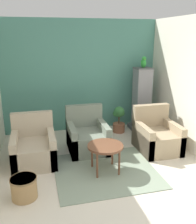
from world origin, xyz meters
TOP-DOWN VIEW (x-y plane):
  - ground_plane at (0.00, 0.00)m, footprint 20.00×20.00m
  - wall_back_accent at (0.00, 3.37)m, footprint 3.87×0.06m
  - wall_right at (1.91, 1.67)m, footprint 0.06×3.34m
  - area_rug at (-0.00, 1.15)m, footprint 1.75×1.58m
  - coffee_table at (-0.00, 1.15)m, footprint 0.62×0.62m
  - armchair_left at (-1.20, 1.79)m, footprint 0.78×0.87m
  - armchair_right at (1.27, 1.74)m, footprint 0.78×0.87m
  - armchair_middle at (-0.12, 2.08)m, footprint 0.78×0.87m
  - birdcage at (1.43, 2.92)m, footprint 0.51×0.51m
  - parrot at (1.43, 2.92)m, footprint 0.12×0.22m
  - potted_plant at (0.84, 2.89)m, footprint 0.30×0.29m
  - wicker_basket at (-1.36, 0.71)m, footprint 0.39×0.39m

SIDE VIEW (x-z plane):
  - ground_plane at x=0.00m, z-range 0.00..0.00m
  - area_rug at x=0.00m, z-range 0.00..0.01m
  - wicker_basket at x=-1.36m, z-range 0.01..0.34m
  - armchair_left at x=-1.20m, z-range -0.16..0.73m
  - armchair_right at x=1.27m, z-range -0.16..0.73m
  - armchair_middle at x=-0.12m, z-range -0.16..0.73m
  - potted_plant at x=0.84m, z-range 0.01..0.65m
  - coffee_table at x=0.00m, z-range 0.20..0.70m
  - birdcage at x=1.43m, z-range -0.04..1.52m
  - wall_back_accent at x=0.00m, z-range 0.00..2.68m
  - wall_right at x=1.91m, z-range 0.00..2.68m
  - parrot at x=1.43m, z-range 1.55..1.82m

